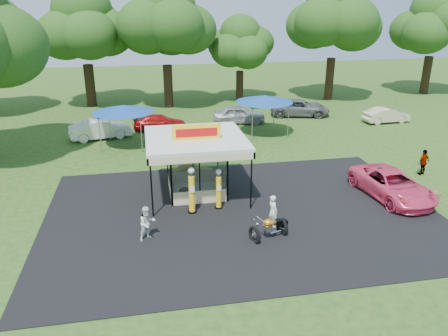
{
  "coord_description": "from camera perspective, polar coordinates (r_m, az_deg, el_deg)",
  "views": [
    {
      "loc": [
        -4.66,
        -17.76,
        10.27
      ],
      "look_at": [
        -0.59,
        4.0,
        1.81
      ],
      "focal_mm": 35.0,
      "sensor_mm": 36.0,
      "label": 1
    }
  ],
  "objects": [
    {
      "name": "ground",
      "position": [
        21.04,
        3.63,
        -8.36
      ],
      "size": [
        120.0,
        120.0,
        0.0
      ],
      "primitive_type": "plane",
      "color": "#254816",
      "rests_on": "ground"
    },
    {
      "name": "bg_car_e",
      "position": [
        42.3,
        20.44,
        6.5
      ],
      "size": [
        4.31,
        1.8,
        1.38
      ],
      "primitive_type": "imported",
      "rotation": [
        0.0,
        0.0,
        1.65
      ],
      "color": "beige",
      "rests_on": "ground"
    },
    {
      "name": "pink_sedan",
      "position": [
        25.96,
        21.08,
        -2.04
      ],
      "size": [
        3.1,
        5.76,
        1.54
      ],
      "primitive_type": "imported",
      "rotation": [
        0.0,
        0.0,
        0.1
      ],
      "color": "#FA4471",
      "rests_on": "ground"
    },
    {
      "name": "gas_pump_right",
      "position": [
        22.82,
        -0.7,
        -2.87
      ],
      "size": [
        0.42,
        0.42,
        2.23
      ],
      "color": "black",
      "rests_on": "ground"
    },
    {
      "name": "a_frame_sign",
      "position": [
        25.79,
        25.7,
        -3.68
      ],
      "size": [
        0.52,
        0.51,
        0.89
      ],
      "rotation": [
        0.0,
        0.0,
        -0.15
      ],
      "color": "#593819",
      "rests_on": "ground"
    },
    {
      "name": "motorcycle",
      "position": [
        20.31,
        6.19,
        -6.86
      ],
      "size": [
        1.93,
        1.37,
        2.19
      ],
      "rotation": [
        0.0,
        0.0,
        0.33
      ],
      "color": "black",
      "rests_on": "ground"
    },
    {
      "name": "spectator_east_b",
      "position": [
        30.16,
        24.62,
        0.7
      ],
      "size": [
        1.05,
        0.72,
        1.66
      ],
      "primitive_type": "imported",
      "rotation": [
        0.0,
        0.0,
        3.5
      ],
      "color": "gray",
      "rests_on": "ground"
    },
    {
      "name": "spectator_east_a",
      "position": [
        26.29,
        19.55,
        -1.53
      ],
      "size": [
        1.03,
        0.62,
        1.56
      ],
      "primitive_type": "imported",
      "rotation": [
        0.0,
        0.0,
        3.1
      ],
      "color": "black",
      "rests_on": "ground"
    },
    {
      "name": "gas_pump_left",
      "position": [
        22.35,
        -4.23,
        -3.06
      ],
      "size": [
        0.47,
        0.47,
        2.53
      ],
      "color": "black",
      "rests_on": "ground"
    },
    {
      "name": "oak_far_c",
      "position": [
        45.21,
        -7.63,
        17.48
      ],
      "size": [
        10.3,
        10.3,
        12.14
      ],
      "color": "black",
      "rests_on": "ground"
    },
    {
      "name": "spare_tires",
      "position": [
        24.06,
        -4.98,
        -3.44
      ],
      "size": [
        0.91,
        0.55,
        0.79
      ],
      "rotation": [
        0.0,
        0.0,
        -0.08
      ],
      "color": "black",
      "rests_on": "ground"
    },
    {
      "name": "kiosk_car",
      "position": [
        26.95,
        -4.19,
        -0.46
      ],
      "size": [
        2.82,
        1.13,
        0.96
      ],
      "primitive_type": "imported",
      "rotation": [
        0.0,
        0.0,
        1.57
      ],
      "color": "yellow",
      "rests_on": "ground"
    },
    {
      "name": "gas_station_kiosk",
      "position": [
        24.43,
        -3.67,
        0.54
      ],
      "size": [
        5.4,
        5.4,
        4.18
      ],
      "color": "white",
      "rests_on": "ground"
    },
    {
      "name": "asphalt_apron",
      "position": [
        22.75,
        2.41,
        -5.9
      ],
      "size": [
        20.0,
        14.0,
        0.04
      ],
      "primitive_type": "cube",
      "color": "black",
      "rests_on": "ground"
    },
    {
      "name": "bg_car_c",
      "position": [
        39.47,
        1.96,
        7.0
      ],
      "size": [
        4.89,
        2.57,
        1.59
      ],
      "primitive_type": "imported",
      "rotation": [
        0.0,
        0.0,
        1.42
      ],
      "color": "#A7A8AB",
      "rests_on": "ground"
    },
    {
      "name": "bg_car_a",
      "position": [
        36.17,
        -15.84,
        4.91
      ],
      "size": [
        5.04,
        2.76,
        1.57
      ],
      "primitive_type": "imported",
      "rotation": [
        0.0,
        0.0,
        1.81
      ],
      "color": "silver",
      "rests_on": "ground"
    },
    {
      "name": "spectator_west",
      "position": [
        20.33,
        -9.99,
        -7.13
      ],
      "size": [
        1.0,
        0.92,
        1.65
      ],
      "primitive_type": "imported",
      "rotation": [
        0.0,
        0.0,
        0.48
      ],
      "color": "white",
      "rests_on": "ground"
    },
    {
      "name": "bg_car_d",
      "position": [
        42.76,
        9.88,
        7.78
      ],
      "size": [
        6.07,
        3.8,
        1.56
      ],
      "primitive_type": "imported",
      "rotation": [
        0.0,
        0.0,
        1.34
      ],
      "color": "slate",
      "rests_on": "ground"
    },
    {
      "name": "oak_far_e",
      "position": [
        49.94,
        14.2,
        17.76
      ],
      "size": [
        10.59,
        10.59,
        12.61
      ],
      "color": "black",
      "rests_on": "ground"
    },
    {
      "name": "oak_far_b",
      "position": [
        47.45,
        -17.81,
        16.69
      ],
      "size": [
        9.93,
        9.93,
        11.84
      ],
      "color": "black",
      "rests_on": "ground"
    },
    {
      "name": "oak_far_f",
      "position": [
        57.27,
        25.74,
        16.23
      ],
      "size": [
        9.75,
        9.75,
        11.75
      ],
      "color": "black",
      "rests_on": "ground"
    },
    {
      "name": "tent_east",
      "position": [
        35.66,
        5.27,
        8.97
      ],
      "size": [
        4.65,
        4.65,
        3.25
      ],
      "rotation": [
        0.0,
        0.0,
        0.09
      ],
      "color": "gray",
      "rests_on": "ground"
    },
    {
      "name": "oak_far_d",
      "position": [
        48.35,
        2.12,
        15.43
      ],
      "size": [
        7.47,
        7.47,
        8.89
      ],
      "color": "black",
      "rests_on": "ground"
    },
    {
      "name": "bg_car_b",
      "position": [
        37.73,
        -8.38,
        5.91
      ],
      "size": [
        4.58,
        2.1,
        1.3
      ],
      "primitive_type": "imported",
      "rotation": [
        0.0,
        0.0,
        1.51
      ],
      "color": "#A60C0D",
      "rests_on": "ground"
    },
    {
      "name": "tent_west",
      "position": [
        33.27,
        -13.06,
        7.5
      ],
      "size": [
        4.52,
        4.52,
        3.16
      ],
      "rotation": [
        0.0,
        0.0,
        -0.16
      ],
      "color": "gray",
      "rests_on": "ground"
    }
  ]
}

